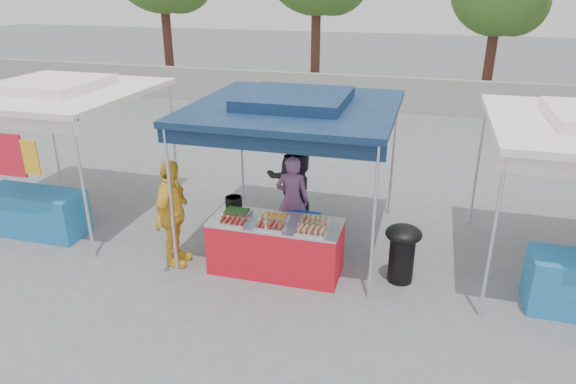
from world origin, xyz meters
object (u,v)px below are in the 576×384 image
(vendor_table, at_px, (276,246))
(cooking_pot, at_px, (234,202))
(wok_burner, at_px, (402,249))
(customer_person, at_px, (172,214))
(helper_man, at_px, (291,177))
(vendor_woman, at_px, (292,200))

(vendor_table, height_order, cooking_pot, cooking_pot)
(wok_burner, height_order, customer_person, customer_person)
(vendor_table, bearing_deg, customer_person, -172.40)
(wok_burner, bearing_deg, vendor_table, -149.56)
(vendor_table, relative_size, cooking_pot, 7.44)
(customer_person, bearing_deg, helper_man, -38.78)
(customer_person, bearing_deg, vendor_table, -86.13)
(helper_man, bearing_deg, cooking_pot, 43.48)
(vendor_woman, bearing_deg, helper_man, -78.16)
(cooking_pot, xyz_separation_m, customer_person, (-0.79, -0.57, -0.06))
(vendor_woman, bearing_deg, wok_burner, 152.24)
(wok_burner, xyz_separation_m, customer_person, (-3.49, -0.45, 0.33))
(wok_burner, bearing_deg, customer_person, -149.33)
(cooking_pot, xyz_separation_m, wok_burner, (2.70, -0.13, -0.39))
(vendor_table, distance_m, vendor_woman, 1.09)
(wok_burner, relative_size, customer_person, 0.52)
(cooking_pot, relative_size, vendor_woman, 0.17)
(cooking_pot, xyz_separation_m, helper_man, (0.58, 1.38, -0.01))
(customer_person, bearing_deg, cooking_pot, -57.84)
(vendor_woman, xyz_separation_m, helper_man, (-0.22, 0.71, 0.14))
(wok_burner, bearing_deg, cooking_pot, -159.31)
(cooking_pot, bearing_deg, wok_burner, -2.66)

